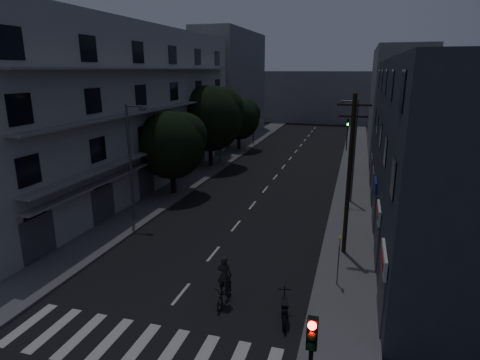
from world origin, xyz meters
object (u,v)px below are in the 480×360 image
Objects in this scene: bus_stop_sign at (339,252)px; cyclist at (225,288)px; utility_pole at (349,173)px; motorcycle at (284,310)px; traffic_signal_near at (311,357)px.

bus_stop_sign is 1.07× the size of cyclist.
cyclist is (-5.00, -6.77, -4.07)m from utility_pole.
motorcycle is (-1.99, -3.46, -1.39)m from bus_stop_sign.
motorcycle is 2.91m from cyclist.
traffic_signal_near reaches higher than bus_stop_sign.
bus_stop_sign reaches higher than cyclist.
bus_stop_sign is (-0.16, -3.83, -2.98)m from utility_pole.
motorcycle is (-2.15, -7.29, -4.36)m from utility_pole.
traffic_signal_near reaches higher than motorcycle.
cyclist is at bearing -126.47° from utility_pole.
bus_stop_sign is 1.28× the size of motorcycle.
traffic_signal_near is at bearing -92.09° from utility_pole.
bus_stop_sign is 4.23m from motorcycle.
motorcycle is at bearing -106.45° from utility_pole.
traffic_signal_near is 13.24m from utility_pole.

